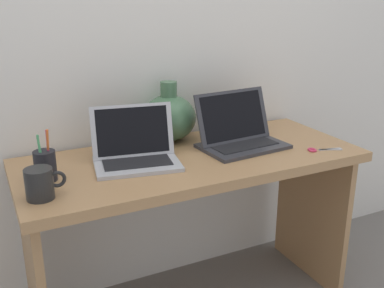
# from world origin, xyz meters

# --- Properties ---
(back_wall) EXTENTS (4.40, 0.04, 2.40)m
(back_wall) POSITION_xyz_m (0.00, 0.33, 1.20)
(back_wall) COLOR silver
(back_wall) RESTS_ON ground
(desk) EXTENTS (1.39, 0.58, 0.74)m
(desk) POSITION_xyz_m (0.00, 0.00, 0.57)
(desk) COLOR #AD7F51
(desk) RESTS_ON ground
(laptop_left) EXTENTS (0.35, 0.28, 0.22)m
(laptop_left) POSITION_xyz_m (-0.23, 0.03, 0.79)
(laptop_left) COLOR #B2B2B7
(laptop_left) RESTS_ON desk
(laptop_right) EXTENTS (0.37, 0.26, 0.23)m
(laptop_right) POSITION_xyz_m (0.23, 0.03, 0.80)
(laptop_right) COLOR #333338
(laptop_right) RESTS_ON desk
(green_vase) EXTENTS (0.24, 0.24, 0.26)m
(green_vase) POSITION_xyz_m (0.00, 0.23, 0.84)
(green_vase) COLOR #47704C
(green_vase) RESTS_ON desk
(coffee_mug) EXTENTS (0.13, 0.09, 0.10)m
(coffee_mug) POSITION_xyz_m (-0.61, -0.14, 0.79)
(coffee_mug) COLOR black
(coffee_mug) RESTS_ON desk
(pen_cup) EXTENTS (0.08, 0.08, 0.19)m
(pen_cup) POSITION_xyz_m (-0.57, 0.00, 0.79)
(pen_cup) COLOR black
(pen_cup) RESTS_ON desk
(scissors) EXTENTS (0.15, 0.07, 0.01)m
(scissors) POSITION_xyz_m (0.50, -0.18, 0.74)
(scissors) COLOR #B7B7BC
(scissors) RESTS_ON desk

